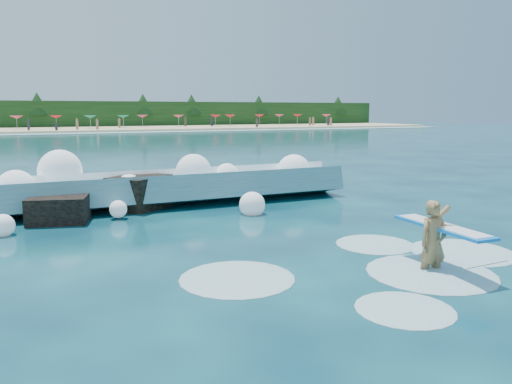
{
  "coord_description": "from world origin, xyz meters",
  "views": [
    {
      "loc": [
        -4.08,
        -9.97,
        3.38
      ],
      "look_at": [
        1.5,
        2.0,
        1.2
      ],
      "focal_mm": 35.0,
      "sensor_mm": 36.0,
      "label": 1
    }
  ],
  "objects": [
    {
      "name": "beach",
      "position": [
        0.0,
        78.0,
        0.2
      ],
      "size": [
        140.0,
        20.0,
        0.4
      ],
      "primitive_type": "cube",
      "color": "tan",
      "rests_on": "ground"
    },
    {
      "name": "wet_band",
      "position": [
        0.0,
        67.0,
        0.04
      ],
      "size": [
        140.0,
        5.0,
        0.08
      ],
      "primitive_type": "cube",
      "color": "silver",
      "rests_on": "ground"
    },
    {
      "name": "beachgoers",
      "position": [
        -4.71,
        71.68,
        1.08
      ],
      "size": [
        107.04,
        11.15,
        1.93
      ],
      "color": "#3F332D",
      "rests_on": "ground"
    },
    {
      "name": "rock_cluster",
      "position": [
        -3.62,
        6.79,
        0.42
      ],
      "size": [
        8.23,
        3.24,
        1.32
      ],
      "color": "black",
      "rests_on": "ground"
    },
    {
      "name": "surf_foam",
      "position": [
        3.34,
        -1.86,
        0.0
      ],
      "size": [
        9.31,
        5.46,
        0.13
      ],
      "color": "silver",
      "rests_on": "ground"
    },
    {
      "name": "beach_umbrellas",
      "position": [
        0.11,
        79.51,
        2.25
      ],
      "size": [
        109.57,
        6.06,
        0.5
      ],
      "color": "#148067",
      "rests_on": "ground"
    },
    {
      "name": "breaking_wave",
      "position": [
        -1.77,
        7.67,
        0.54
      ],
      "size": [
        18.02,
        2.81,
        1.55
      ],
      "color": "teal",
      "rests_on": "ground"
    },
    {
      "name": "wave_spray",
      "position": [
        -1.65,
        7.51,
        0.97
      ],
      "size": [
        15.69,
        4.75,
        2.17
      ],
      "color": "white",
      "rests_on": "ground"
    },
    {
      "name": "surfer_with_board",
      "position": [
        3.67,
        -2.31,
        0.67
      ],
      "size": [
        0.98,
        2.97,
        1.83
      ],
      "color": "olive",
      "rests_on": "ground"
    },
    {
      "name": "treeline",
      "position": [
        0.0,
        88.0,
        2.5
      ],
      "size": [
        140.0,
        4.0,
        5.0
      ],
      "primitive_type": "cube",
      "color": "black",
      "rests_on": "ground"
    },
    {
      "name": "ground",
      "position": [
        0.0,
        0.0,
        0.0
      ],
      "size": [
        200.0,
        200.0,
        0.0
      ],
      "primitive_type": "plane",
      "color": "#062137",
      "rests_on": "ground"
    }
  ]
}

